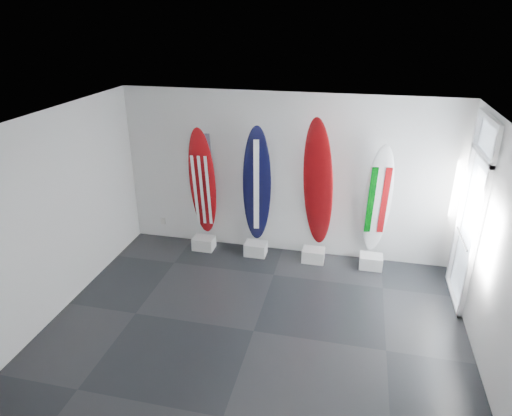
% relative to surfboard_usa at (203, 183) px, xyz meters
% --- Properties ---
extents(floor, '(6.00, 6.00, 0.00)m').
position_rel_surfboard_usa_xyz_m(floor, '(1.50, -2.28, -1.32)').
color(floor, black).
rests_on(floor, ground).
extents(ceiling, '(6.00, 6.00, 0.00)m').
position_rel_surfboard_usa_xyz_m(ceiling, '(1.50, -2.28, 1.68)').
color(ceiling, white).
rests_on(ceiling, wall_back).
extents(wall_back, '(6.00, 0.00, 6.00)m').
position_rel_surfboard_usa_xyz_m(wall_back, '(1.50, 0.22, 0.18)').
color(wall_back, white).
rests_on(wall_back, ground).
extents(wall_front, '(6.00, 0.00, 6.00)m').
position_rel_surfboard_usa_xyz_m(wall_front, '(1.50, -4.78, 0.18)').
color(wall_front, white).
rests_on(wall_front, ground).
extents(wall_left, '(0.00, 5.00, 5.00)m').
position_rel_surfboard_usa_xyz_m(wall_left, '(-1.50, -2.28, 0.18)').
color(wall_left, white).
rests_on(wall_left, ground).
extents(wall_right, '(0.00, 5.00, 5.00)m').
position_rel_surfboard_usa_xyz_m(wall_right, '(4.50, -2.28, 0.18)').
color(wall_right, white).
rests_on(wall_right, ground).
extents(display_block_usa, '(0.40, 0.30, 0.24)m').
position_rel_surfboard_usa_xyz_m(display_block_usa, '(0.00, -0.10, -1.20)').
color(display_block_usa, silver).
rests_on(display_block_usa, floor).
extents(surfboard_usa, '(0.52, 0.43, 2.18)m').
position_rel_surfboard_usa_xyz_m(surfboard_usa, '(0.00, 0.00, 0.00)').
color(surfboard_usa, maroon).
rests_on(surfboard_usa, display_block_usa).
extents(display_block_navy, '(0.40, 0.30, 0.24)m').
position_rel_surfboard_usa_xyz_m(display_block_navy, '(1.03, -0.10, -1.20)').
color(display_block_navy, silver).
rests_on(display_block_navy, floor).
extents(surfboard_navy, '(0.55, 0.36, 2.24)m').
position_rel_surfboard_usa_xyz_m(surfboard_navy, '(1.03, 0.00, 0.04)').
color(surfboard_navy, black).
rests_on(surfboard_navy, display_block_navy).
extents(display_block_swiss, '(0.40, 0.30, 0.24)m').
position_rel_surfboard_usa_xyz_m(display_block_swiss, '(2.12, -0.10, -1.20)').
color(display_block_swiss, silver).
rests_on(display_block_swiss, floor).
extents(surfboard_swiss, '(0.67, 0.61, 2.46)m').
position_rel_surfboard_usa_xyz_m(surfboard_swiss, '(2.12, 0.00, 0.14)').
color(surfboard_swiss, maroon).
rests_on(surfboard_swiss, display_block_swiss).
extents(display_block_italy, '(0.40, 0.30, 0.24)m').
position_rel_surfboard_usa_xyz_m(display_block_italy, '(3.15, -0.10, -1.20)').
color(display_block_italy, silver).
rests_on(display_block_italy, floor).
extents(surfboard_italy, '(0.51, 0.41, 2.06)m').
position_rel_surfboard_usa_xyz_m(surfboard_italy, '(3.15, 0.00, -0.06)').
color(surfboard_italy, white).
rests_on(surfboard_italy, display_block_italy).
extents(wall_outlet, '(0.09, 0.02, 0.13)m').
position_rel_surfboard_usa_xyz_m(wall_outlet, '(-0.95, 0.20, -0.97)').
color(wall_outlet, silver).
rests_on(wall_outlet, wall_back).
extents(glass_door, '(0.12, 1.16, 2.85)m').
position_rel_surfboard_usa_xyz_m(glass_door, '(4.47, -0.73, 0.10)').
color(glass_door, white).
rests_on(glass_door, floor).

